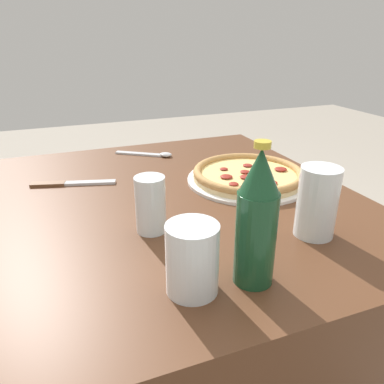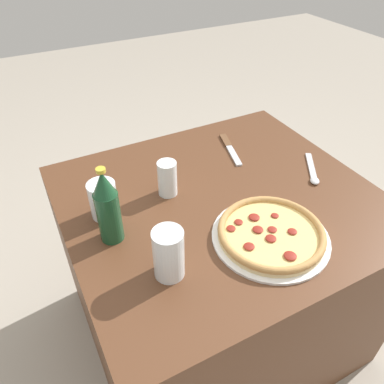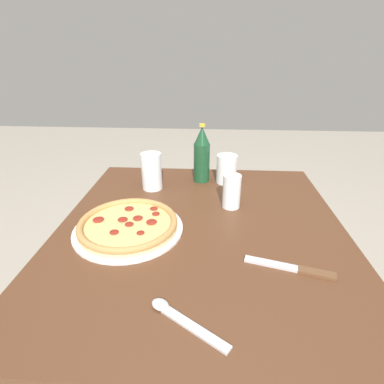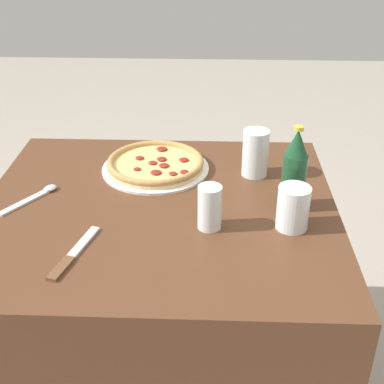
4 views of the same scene
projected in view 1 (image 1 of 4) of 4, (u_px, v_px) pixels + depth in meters
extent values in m
cube|color=#56331E|center=(177.00, 311.00, 1.05)|extent=(0.96, 0.87, 0.70)
cylinder|color=white|center=(248.00, 180.00, 1.01)|extent=(0.33, 0.33, 0.01)
cylinder|color=#E5C689|center=(248.00, 176.00, 1.00)|extent=(0.29, 0.29, 0.01)
cylinder|color=#E5C170|center=(248.00, 174.00, 1.00)|extent=(0.26, 0.26, 0.00)
torus|color=tan|center=(248.00, 172.00, 1.00)|extent=(0.29, 0.29, 0.02)
ellipsoid|color=maroon|center=(248.00, 165.00, 1.05)|extent=(0.03, 0.03, 0.01)
ellipsoid|color=maroon|center=(258.00, 173.00, 0.99)|extent=(0.03, 0.03, 0.01)
ellipsoid|color=maroon|center=(245.00, 176.00, 0.97)|extent=(0.03, 0.03, 0.01)
ellipsoid|color=maroon|center=(281.00, 169.00, 1.02)|extent=(0.03, 0.03, 0.01)
ellipsoid|color=maroon|center=(245.00, 172.00, 1.00)|extent=(0.03, 0.03, 0.01)
ellipsoid|color=maroon|center=(226.00, 177.00, 0.97)|extent=(0.03, 0.03, 0.01)
ellipsoid|color=maroon|center=(224.00, 169.00, 1.02)|extent=(0.02, 0.02, 0.00)
ellipsoid|color=maroon|center=(244.00, 188.00, 0.90)|extent=(0.03, 0.03, 0.01)
ellipsoid|color=maroon|center=(272.00, 182.00, 0.93)|extent=(0.03, 0.03, 0.01)
ellipsoid|color=maroon|center=(234.00, 184.00, 0.92)|extent=(0.02, 0.02, 0.01)
cylinder|color=white|center=(151.00, 205.00, 0.74)|extent=(0.06, 0.06, 0.12)
cylinder|color=maroon|center=(151.00, 212.00, 0.74)|extent=(0.05, 0.05, 0.08)
cylinder|color=white|center=(317.00, 202.00, 0.72)|extent=(0.08, 0.08, 0.14)
cylinder|color=silver|center=(316.00, 208.00, 0.72)|extent=(0.06, 0.06, 0.11)
cylinder|color=white|center=(192.00, 259.00, 0.56)|extent=(0.08, 0.08, 0.11)
cylinder|color=#F4A323|center=(192.00, 267.00, 0.57)|extent=(0.07, 0.07, 0.08)
cylinder|color=#194728|center=(255.00, 239.00, 0.58)|extent=(0.06, 0.06, 0.15)
cone|color=#194728|center=(261.00, 171.00, 0.53)|extent=(0.06, 0.06, 0.07)
cylinder|color=gold|center=(263.00, 144.00, 0.52)|extent=(0.02, 0.02, 0.01)
cube|color=brown|center=(48.00, 184.00, 0.98)|extent=(0.05, 0.09, 0.01)
cube|color=silver|center=(90.00, 183.00, 0.99)|extent=(0.06, 0.13, 0.01)
cube|color=silver|center=(139.00, 154.00, 1.22)|extent=(0.11, 0.14, 0.01)
ellipsoid|color=silver|center=(166.00, 155.00, 1.20)|extent=(0.05, 0.05, 0.01)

